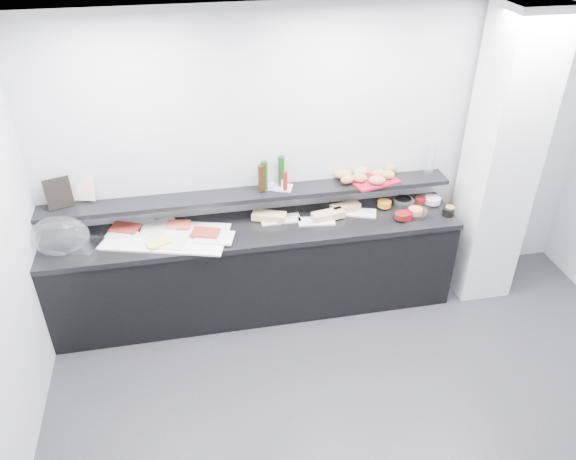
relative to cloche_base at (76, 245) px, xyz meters
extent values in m
plane|color=#2D2D30|center=(2.19, -1.68, -0.92)|extent=(5.00, 5.00, 0.00)
cube|color=#BABCC2|center=(2.19, 0.32, 0.43)|extent=(5.00, 0.02, 2.70)
plane|color=white|center=(2.19, -1.68, 1.78)|extent=(5.00, 5.00, 0.00)
cube|color=silver|center=(3.69, -0.03, 0.43)|extent=(0.50, 0.50, 2.70)
cube|color=black|center=(1.49, 0.02, -0.50)|extent=(3.60, 0.60, 0.85)
cube|color=black|center=(1.49, 0.02, -0.05)|extent=(3.62, 0.62, 0.05)
cube|color=black|center=(1.49, 0.20, 0.21)|extent=(3.60, 0.25, 0.04)
cube|color=silver|center=(0.00, 0.00, 0.00)|extent=(0.47, 0.41, 0.04)
ellipsoid|color=white|center=(-0.10, 0.00, 0.11)|extent=(0.49, 0.34, 0.34)
cube|color=white|center=(0.73, 0.01, -0.01)|extent=(1.12, 0.76, 0.01)
cube|color=white|center=(0.39, 0.12, 0.00)|extent=(0.29, 0.21, 0.01)
cube|color=maroon|center=(0.39, 0.17, 0.02)|extent=(0.28, 0.23, 0.02)
cube|color=white|center=(0.67, 0.14, 0.00)|extent=(0.41, 0.34, 0.01)
cube|color=#DF4E2D|center=(0.84, 0.13, 0.02)|extent=(0.21, 0.16, 0.02)
cube|color=white|center=(0.75, -0.11, 0.00)|extent=(0.33, 0.27, 0.01)
cube|color=#FFDE63|center=(0.67, -0.12, 0.02)|extent=(0.22, 0.19, 0.02)
cube|color=white|center=(1.13, -0.10, 0.00)|extent=(0.36, 0.29, 0.01)
cube|color=maroon|center=(1.06, -0.04, 0.02)|extent=(0.27, 0.21, 0.02)
cube|color=silver|center=(1.73, 0.10, -0.01)|extent=(0.36, 0.16, 0.01)
cube|color=tan|center=(1.63, 0.11, 0.02)|extent=(0.32, 0.21, 0.06)
cylinder|color=silver|center=(1.64, 0.04, 0.00)|extent=(0.16, 0.02, 0.01)
cube|color=silver|center=(2.04, 0.01, -0.01)|extent=(0.34, 0.18, 0.01)
cube|color=tan|center=(2.15, 0.03, 0.02)|extent=(0.30, 0.16, 0.06)
cylinder|color=#AEB1B5|center=(2.03, -0.01, 0.00)|extent=(0.16, 0.05, 0.01)
cube|color=white|center=(2.43, 0.08, -0.01)|extent=(0.37, 0.25, 0.01)
cube|color=tan|center=(2.33, 0.13, 0.02)|extent=(0.29, 0.16, 0.06)
cylinder|color=silver|center=(2.35, 0.08, 0.00)|extent=(0.16, 0.01, 0.01)
cylinder|color=white|center=(2.89, 0.11, 0.02)|extent=(0.23, 0.23, 0.07)
cylinder|color=orange|center=(2.70, 0.12, 0.03)|extent=(0.14, 0.14, 0.05)
cylinder|color=black|center=(2.89, 0.14, 0.02)|extent=(0.19, 0.19, 0.07)
cylinder|color=#5B120D|center=(3.05, 0.12, 0.03)|extent=(0.10, 0.10, 0.05)
cylinder|color=silver|center=(3.14, 0.12, 0.02)|extent=(0.19, 0.19, 0.07)
cylinder|color=silver|center=(3.16, 0.10, 0.03)|extent=(0.15, 0.15, 0.05)
cylinder|color=maroon|center=(2.82, -0.10, 0.02)|extent=(0.14, 0.14, 0.07)
cylinder|color=#61110D|center=(2.78, -0.11, 0.03)|extent=(0.15, 0.15, 0.05)
cylinder|color=silver|center=(2.94, -0.08, 0.02)|extent=(0.20, 0.20, 0.07)
cylinder|color=orange|center=(2.93, -0.05, 0.03)|extent=(0.15, 0.15, 0.05)
cylinder|color=black|center=(3.23, -0.10, 0.02)|extent=(0.14, 0.14, 0.07)
cylinder|color=#C7771B|center=(3.25, -0.09, 0.03)|extent=(0.09, 0.09, 0.05)
cube|color=black|center=(-0.10, 0.26, 0.36)|extent=(0.22, 0.13, 0.26)
cube|color=beige|center=(0.09, 0.31, 0.36)|extent=(0.20, 0.10, 0.22)
cube|color=silver|center=(1.75, 0.24, 0.24)|extent=(0.26, 0.21, 0.01)
cylinder|color=#103C15|center=(1.61, 0.23, 0.37)|extent=(0.07, 0.07, 0.26)
cylinder|color=#311A09|center=(1.58, 0.20, 0.36)|extent=(0.07, 0.07, 0.24)
cylinder|color=#113E16|center=(1.77, 0.26, 0.38)|extent=(0.07, 0.07, 0.28)
cylinder|color=#A4180B|center=(1.79, 0.17, 0.33)|extent=(0.04, 0.04, 0.18)
cylinder|color=silver|center=(1.67, 0.19, 0.28)|extent=(0.04, 0.04, 0.07)
cylinder|color=silver|center=(1.77, 0.25, 0.28)|extent=(0.05, 0.05, 0.07)
cube|color=maroon|center=(2.60, 0.20, 0.24)|extent=(0.47, 0.39, 0.02)
ellipsoid|color=#BC8748|center=(2.33, 0.27, 0.29)|extent=(0.18, 0.13, 0.08)
ellipsoid|color=tan|center=(2.51, 0.28, 0.29)|extent=(0.16, 0.12, 0.08)
ellipsoid|color=#B77E45|center=(2.80, 0.29, 0.29)|extent=(0.12, 0.09, 0.08)
ellipsoid|color=#B87546|center=(2.35, 0.17, 0.29)|extent=(0.14, 0.11, 0.08)
ellipsoid|color=#BB7647|center=(2.60, 0.10, 0.29)|extent=(0.17, 0.13, 0.08)
ellipsoid|color=#B88B46|center=(2.73, 0.18, 0.29)|extent=(0.14, 0.11, 0.08)
ellipsoid|color=#AA8641|center=(2.46, 0.17, 0.29)|extent=(0.16, 0.13, 0.08)
ellipsoid|color=#BE7548|center=(2.66, 0.22, 0.29)|extent=(0.16, 0.13, 0.08)
cylinder|color=white|center=(3.15, 0.24, 0.38)|extent=(0.10, 0.10, 0.30)
camera|label=1|loc=(0.99, -4.07, 2.60)|focal=35.00mm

